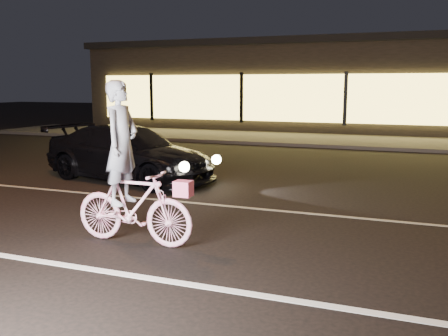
% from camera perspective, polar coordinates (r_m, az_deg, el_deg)
% --- Properties ---
extents(ground, '(90.00, 90.00, 0.00)m').
position_cam_1_polar(ground, '(7.10, -2.60, -8.25)').
color(ground, black).
rests_on(ground, ground).
extents(lane_stripe_near, '(60.00, 0.12, 0.01)m').
position_cam_1_polar(lane_stripe_near, '(5.84, -8.62, -12.33)').
color(lane_stripe_near, silver).
rests_on(lane_stripe_near, ground).
extents(lane_stripe_far, '(60.00, 0.10, 0.01)m').
position_cam_1_polar(lane_stripe_far, '(8.90, 2.56, -4.56)').
color(lane_stripe_far, gray).
rests_on(lane_stripe_far, ground).
extents(sidewalk, '(30.00, 4.00, 0.12)m').
position_cam_1_polar(sidewalk, '(19.50, 12.84, 3.07)').
color(sidewalk, '#383533').
rests_on(sidewalk, ground).
extents(storefront, '(25.40, 8.42, 4.20)m').
position_cam_1_polar(storefront, '(25.31, 14.98, 9.14)').
color(storefront, black).
rests_on(storefront, ground).
extents(cyclist, '(1.77, 0.61, 2.23)m').
position_cam_1_polar(cyclist, '(6.89, -10.68, -2.15)').
color(cyclist, '#F44E90').
rests_on(cyclist, ground).
extents(sedan, '(4.54, 2.59, 1.24)m').
position_cam_1_polar(sedan, '(11.57, -10.85, 1.66)').
color(sedan, black).
rests_on(sedan, ground).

